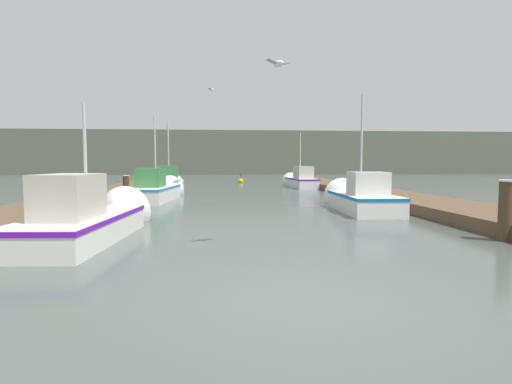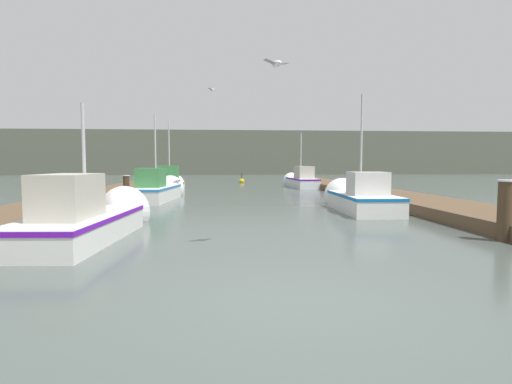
{
  "view_description": "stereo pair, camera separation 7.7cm",
  "coord_description": "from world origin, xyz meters",
  "px_view_note": "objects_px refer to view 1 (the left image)",
  "views": [
    {
      "loc": [
        -0.95,
        -4.7,
        1.76
      ],
      "look_at": [
        0.43,
        12.42,
        0.51
      ],
      "focal_mm": 28.0,
      "sensor_mm": 36.0,
      "label": 1
    },
    {
      "loc": [
        -0.87,
        -4.71,
        1.76
      ],
      "look_at": [
        0.43,
        12.42,
        0.51
      ],
      "focal_mm": 28.0,
      "sensor_mm": 36.0,
      "label": 2
    }
  ],
  "objects_px": {
    "fishing_boat_2": "(158,190)",
    "mooring_piling_1": "(302,177)",
    "fishing_boat_0": "(92,218)",
    "mooring_piling_3": "(304,178)",
    "fishing_boat_4": "(299,180)",
    "fishing_boat_1": "(358,198)",
    "fishing_boat_3": "(169,184)",
    "channel_buoy": "(241,181)",
    "seagull_lead": "(212,90)",
    "mooring_piling_0": "(506,210)",
    "mooring_piling_2": "(126,188)",
    "seagull_1": "(279,64)"
  },
  "relations": [
    {
      "from": "mooring_piling_0",
      "to": "seagull_1",
      "type": "distance_m",
      "value": 6.06
    },
    {
      "from": "seagull_lead",
      "to": "fishing_boat_4",
      "type": "bearing_deg",
      "value": -2.5
    },
    {
      "from": "fishing_boat_0",
      "to": "mooring_piling_1",
      "type": "distance_m",
      "value": 23.57
    },
    {
      "from": "fishing_boat_0",
      "to": "mooring_piling_3",
      "type": "relative_size",
      "value": 5.41
    },
    {
      "from": "seagull_lead",
      "to": "fishing_boat_1",
      "type": "bearing_deg",
      "value": -102.38
    },
    {
      "from": "fishing_boat_4",
      "to": "mooring_piling_2",
      "type": "relative_size",
      "value": 4.9
    },
    {
      "from": "seagull_1",
      "to": "channel_buoy",
      "type": "bearing_deg",
      "value": 60.27
    },
    {
      "from": "fishing_boat_0",
      "to": "fishing_boat_1",
      "type": "distance_m",
      "value": 9.55
    },
    {
      "from": "fishing_boat_3",
      "to": "fishing_boat_4",
      "type": "relative_size",
      "value": 0.91
    },
    {
      "from": "fishing_boat_0",
      "to": "fishing_boat_3",
      "type": "xyz_separation_m",
      "value": [
        -0.16,
        14.84,
        0.01
      ]
    },
    {
      "from": "fishing_boat_2",
      "to": "channel_buoy",
      "type": "relative_size",
      "value": 5.68
    },
    {
      "from": "fishing_boat_0",
      "to": "fishing_boat_4",
      "type": "xyz_separation_m",
      "value": [
        8.64,
        19.04,
        0.06
      ]
    },
    {
      "from": "channel_buoy",
      "to": "seagull_lead",
      "type": "xyz_separation_m",
      "value": [
        -2.09,
        -15.04,
        5.29
      ]
    },
    {
      "from": "seagull_1",
      "to": "mooring_piling_1",
      "type": "bearing_deg",
      "value": 48.74
    },
    {
      "from": "fishing_boat_1",
      "to": "seagull_1",
      "type": "bearing_deg",
      "value": -118.8
    },
    {
      "from": "fishing_boat_4",
      "to": "mooring_piling_1",
      "type": "xyz_separation_m",
      "value": [
        0.74,
        2.58,
        0.13
      ]
    },
    {
      "from": "mooring_piling_3",
      "to": "seagull_lead",
      "type": "bearing_deg",
      "value": -121.31
    },
    {
      "from": "fishing_boat_3",
      "to": "mooring_piling_0",
      "type": "xyz_separation_m",
      "value": [
        9.64,
        -16.15,
        0.24
      ]
    },
    {
      "from": "mooring_piling_3",
      "to": "seagull_lead",
      "type": "relative_size",
      "value": 1.91
    },
    {
      "from": "mooring_piling_2",
      "to": "seagull_1",
      "type": "relative_size",
      "value": 2.21
    },
    {
      "from": "fishing_boat_1",
      "to": "mooring_piling_3",
      "type": "bearing_deg",
      "value": 86.93
    },
    {
      "from": "mooring_piling_3",
      "to": "channel_buoy",
      "type": "xyz_separation_m",
      "value": [
        -5.05,
        3.31,
        -0.36
      ]
    },
    {
      "from": "fishing_boat_0",
      "to": "channel_buoy",
      "type": "xyz_separation_m",
      "value": [
        4.66,
        25.78,
        -0.31
      ]
    },
    {
      "from": "mooring_piling_0",
      "to": "seagull_lead",
      "type": "relative_size",
      "value": 2.66
    },
    {
      "from": "channel_buoy",
      "to": "seagull_lead",
      "type": "distance_m",
      "value": 16.08
    },
    {
      "from": "fishing_boat_0",
      "to": "fishing_boat_3",
      "type": "height_order",
      "value": "fishing_boat_3"
    },
    {
      "from": "fishing_boat_0",
      "to": "seagull_1",
      "type": "relative_size",
      "value": 10.02
    },
    {
      "from": "fishing_boat_3",
      "to": "mooring_piling_3",
      "type": "xyz_separation_m",
      "value": [
        9.88,
        7.63,
        0.04
      ]
    },
    {
      "from": "seagull_1",
      "to": "fishing_boat_1",
      "type": "bearing_deg",
      "value": 30.49
    },
    {
      "from": "mooring_piling_1",
      "to": "mooring_piling_0",
      "type": "bearing_deg",
      "value": -89.78
    },
    {
      "from": "fishing_boat_0",
      "to": "mooring_piling_1",
      "type": "height_order",
      "value": "fishing_boat_0"
    },
    {
      "from": "mooring_piling_2",
      "to": "mooring_piling_1",
      "type": "bearing_deg",
      "value": 48.28
    },
    {
      "from": "fishing_boat_0",
      "to": "seagull_lead",
      "type": "xyz_separation_m",
      "value": [
        2.58,
        10.74,
        4.98
      ]
    },
    {
      "from": "fishing_boat_3",
      "to": "seagull_1",
      "type": "height_order",
      "value": "fishing_boat_3"
    },
    {
      "from": "fishing_boat_2",
      "to": "mooring_piling_1",
      "type": "xyz_separation_m",
      "value": [
        9.43,
        11.82,
        0.18
      ]
    },
    {
      "from": "fishing_boat_1",
      "to": "mooring_piling_0",
      "type": "relative_size",
      "value": 3.64
    },
    {
      "from": "fishing_boat_3",
      "to": "seagull_1",
      "type": "distance_m",
      "value": 17.49
    },
    {
      "from": "fishing_boat_1",
      "to": "fishing_boat_3",
      "type": "xyz_separation_m",
      "value": [
        -8.36,
        9.94,
        0.01
      ]
    },
    {
      "from": "mooring_piling_0",
      "to": "channel_buoy",
      "type": "distance_m",
      "value": 27.52
    },
    {
      "from": "fishing_boat_3",
      "to": "seagull_lead",
      "type": "xyz_separation_m",
      "value": [
        2.74,
        -4.1,
        4.97
      ]
    },
    {
      "from": "fishing_boat_3",
      "to": "mooring_piling_1",
      "type": "distance_m",
      "value": 11.71
    },
    {
      "from": "fishing_boat_1",
      "to": "mooring_piling_0",
      "type": "bearing_deg",
      "value": -76.53
    },
    {
      "from": "fishing_boat_0",
      "to": "mooring_piling_2",
      "type": "bearing_deg",
      "value": 102.63
    },
    {
      "from": "mooring_piling_0",
      "to": "seagull_1",
      "type": "height_order",
      "value": "seagull_1"
    },
    {
      "from": "fishing_boat_3",
      "to": "seagull_lead",
      "type": "height_order",
      "value": "seagull_lead"
    },
    {
      "from": "fishing_boat_2",
      "to": "fishing_boat_4",
      "type": "relative_size",
      "value": 0.97
    },
    {
      "from": "fishing_boat_1",
      "to": "seagull_lead",
      "type": "xyz_separation_m",
      "value": [
        -5.62,
        5.83,
        4.99
      ]
    },
    {
      "from": "fishing_boat_2",
      "to": "fishing_boat_4",
      "type": "distance_m",
      "value": 12.68
    },
    {
      "from": "channel_buoy",
      "to": "seagull_lead",
      "type": "height_order",
      "value": "seagull_lead"
    },
    {
      "from": "fishing_boat_2",
      "to": "fishing_boat_4",
      "type": "height_order",
      "value": "fishing_boat_2"
    }
  ]
}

